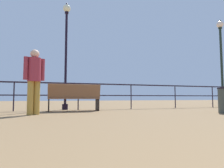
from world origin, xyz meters
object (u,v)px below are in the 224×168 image
at_px(lamppost_center, 66,44).
at_px(lamppost_right, 221,54).
at_px(bench_near_left, 74,96).
at_px(person_by_bench, 34,77).

distance_m(lamppost_center, lamppost_right, 8.12).
height_order(lamppost_center, lamppost_right, lamppost_right).
relative_size(bench_near_left, person_by_bench, 0.97).
bearing_deg(bench_near_left, lamppost_right, 6.90).
distance_m(bench_near_left, lamppost_center, 2.29).
height_order(bench_near_left, lamppost_right, lamppost_right).
bearing_deg(bench_near_left, person_by_bench, -141.15).
distance_m(lamppost_center, person_by_bench, 2.68).
bearing_deg(lamppost_center, bench_near_left, -76.32).
xyz_separation_m(bench_near_left, lamppost_center, (-0.23, 0.95, 2.07)).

